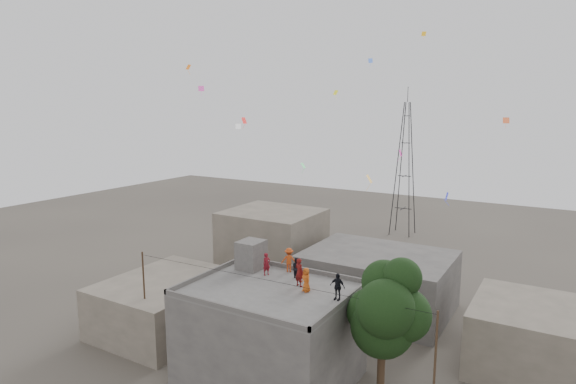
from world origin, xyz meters
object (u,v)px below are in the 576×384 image
Objects in this scene: person_red_adult at (299,272)px; stair_head_box at (251,255)px; tree at (387,311)px; person_dark_adult at (337,287)px; transmission_tower at (405,169)px.

stair_head_box is at bearing 3.37° from person_red_adult.
tree reaches higher than stair_head_box.
tree is 5.00× the size of person_red_adult.
tree is at bearing -10.74° from stair_head_box.
person_dark_adult is (-3.03, 0.03, 0.80)m from tree.
stair_head_box is 37.46m from transmission_tower.
person_red_adult is 3.09m from person_dark_adult.
person_red_adult is (5.34, -38.61, -2.06)m from transmission_tower.
stair_head_box is at bearing -88.77° from transmission_tower.
stair_head_box is 1.24× the size of person_dark_adult.
transmission_tower is 40.31m from person_dark_adult.
stair_head_box is 4.70m from person_red_adult.
transmission_tower is (-11.37, 39.40, 2.97)m from tree.
stair_head_box is at bearing 168.02° from person_dark_adult.
transmission_tower is at bearing -63.83° from person_red_adult.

